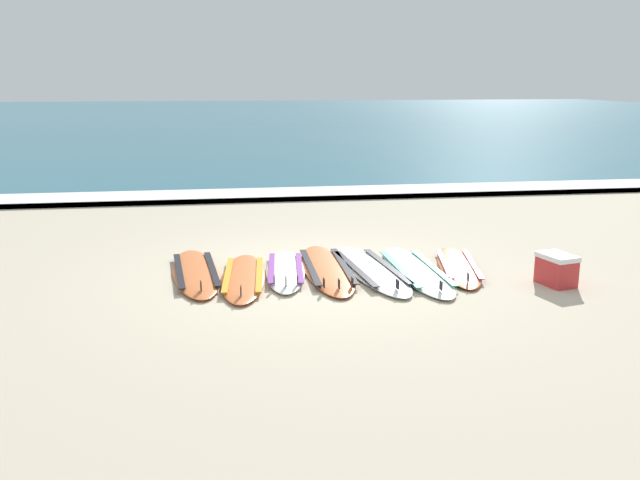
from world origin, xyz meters
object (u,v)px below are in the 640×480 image
at_px(surfboard_5, 416,270).
at_px(cooler_box, 556,269).
at_px(surfboard_6, 458,266).
at_px(surfboard_1, 244,277).
at_px(surfboard_4, 371,270).
at_px(surfboard_3, 327,269).
at_px(surfboard_2, 286,270).
at_px(surfboard_0, 196,272).

relative_size(surfboard_5, cooler_box, 4.70).
bearing_deg(surfboard_6, surfboard_1, -178.65).
relative_size(surfboard_4, surfboard_5, 1.02).
height_order(surfboard_3, surfboard_5, same).
bearing_deg(surfboard_5, surfboard_4, 167.55).
bearing_deg(surfboard_3, surfboard_4, -12.72).
height_order(surfboard_2, surfboard_5, same).
bearing_deg(surfboard_3, cooler_box, -20.53).
bearing_deg(surfboard_6, surfboard_0, 175.94).
xyz_separation_m(surfboard_2, surfboard_4, (1.09, -0.13, -0.00)).
relative_size(surfboard_1, cooler_box, 4.23).
relative_size(surfboard_0, surfboard_1, 1.07).
distance_m(surfboard_0, surfboard_6, 3.40).
bearing_deg(cooler_box, surfboard_2, 162.67).
height_order(surfboard_0, surfboard_6, same).
distance_m(surfboard_0, surfboard_3, 1.67).
height_order(surfboard_0, surfboard_1, same).
relative_size(surfboard_2, cooler_box, 3.94).
distance_m(surfboard_4, cooler_box, 2.26).
xyz_separation_m(surfboard_2, surfboard_6, (2.26, -0.15, -0.00)).
bearing_deg(surfboard_6, surfboard_3, 175.20).
distance_m(surfboard_2, surfboard_6, 2.26).
relative_size(surfboard_0, cooler_box, 4.54).
bearing_deg(surfboard_3, surfboard_5, -12.59).
relative_size(surfboard_0, surfboard_5, 0.97).
bearing_deg(surfboard_0, surfboard_3, -3.29).
height_order(surfboard_3, cooler_box, cooler_box).
height_order(surfboard_1, surfboard_5, same).
bearing_deg(surfboard_2, surfboard_6, -3.74).
bearing_deg(surfboard_4, cooler_box, -22.50).
relative_size(surfboard_0, surfboard_6, 1.12).
bearing_deg(cooler_box, surfboard_0, 165.88).
distance_m(surfboard_6, cooler_box, 1.26).
height_order(surfboard_5, surfboard_6, same).
xyz_separation_m(surfboard_1, surfboard_6, (2.80, 0.07, 0.00)).
bearing_deg(surfboard_1, cooler_box, -11.81).
distance_m(surfboard_4, surfboard_6, 1.16).
relative_size(surfboard_2, surfboard_6, 0.98).
distance_m(surfboard_5, surfboard_6, 0.61).
xyz_separation_m(surfboard_5, surfboard_6, (0.60, 0.10, 0.00)).
relative_size(surfboard_0, surfboard_4, 0.95).
bearing_deg(surfboard_3, surfboard_6, -4.80).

